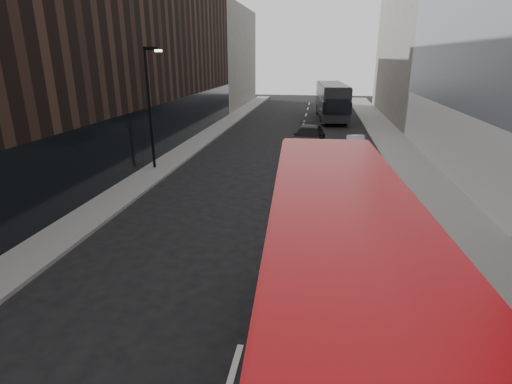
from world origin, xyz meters
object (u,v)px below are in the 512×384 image
at_px(red_bus, 339,306).
at_px(car_c, 308,137).
at_px(grey_bus, 332,100).
at_px(street_lamp, 150,101).
at_px(car_b, 355,145).
at_px(car_a, 339,202).

bearing_deg(red_bus, car_c, 89.65).
bearing_deg(grey_bus, street_lamp, -119.85).
height_order(street_lamp, car_b, street_lamp).
distance_m(street_lamp, red_bus, 19.42).
height_order(street_lamp, car_a, street_lamp).
height_order(red_bus, car_c, red_bus).
xyz_separation_m(car_a, car_c, (-1.78, 13.92, 0.13)).
bearing_deg(car_a, red_bus, -91.43).
relative_size(red_bus, car_c, 2.02).
distance_m(grey_bus, car_b, 16.59).
xyz_separation_m(red_bus, car_a, (0.51, 10.34, -1.78)).
height_order(street_lamp, grey_bus, street_lamp).
bearing_deg(car_c, grey_bus, 87.95).
distance_m(street_lamp, car_a, 12.89).
bearing_deg(street_lamp, red_bus, -57.68).
xyz_separation_m(grey_bus, car_b, (1.41, -16.47, -1.44)).
bearing_deg(car_c, street_lamp, -133.45).
xyz_separation_m(grey_bus, car_a, (-0.19, -28.96, -1.39)).
bearing_deg(grey_bus, car_b, -89.26).
relative_size(red_bus, car_a, 2.85).
relative_size(car_b, car_c, 0.68).
relative_size(red_bus, car_b, 2.96).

